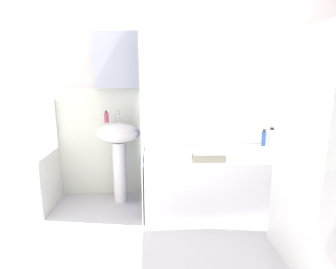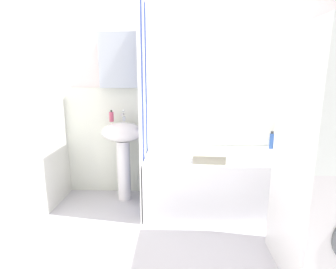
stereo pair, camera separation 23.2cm
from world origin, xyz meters
name	(u,v)px [view 1 (the left image)]	position (x,y,z in m)	size (l,w,h in m)	color
ground_plane	(225,263)	(0.00, 0.00, -0.02)	(4.80, 5.60, 0.04)	silver
wall_back_tiled	(193,93)	(-0.05, 1.26, 1.14)	(3.60, 0.18, 2.40)	silver
wall_left_tiled	(7,104)	(-1.57, 0.34, 1.12)	(0.07, 1.81, 2.40)	silver
sink	(119,145)	(-0.86, 1.03, 0.62)	(0.44, 0.34, 0.85)	white
faucet	(119,116)	(-0.86, 1.11, 0.91)	(0.03, 0.12, 0.12)	silver
soap_dispenser	(106,117)	(-0.98, 1.10, 0.90)	(0.05, 0.05, 0.12)	#C24865
bathtub	(224,180)	(0.22, 0.86, 0.28)	(1.62, 0.71, 0.56)	white
shower_curtain	(142,111)	(-0.61, 0.86, 1.00)	(0.01, 0.71, 2.00)	white
lotion_bottle	(282,137)	(0.93, 1.14, 0.66)	(0.06, 0.06, 0.22)	#CC5370
body_wash_bottle	(271,137)	(0.81, 1.13, 0.66)	(0.06, 0.06, 0.21)	white
conditioner_bottle	(264,138)	(0.73, 1.13, 0.65)	(0.04, 0.04, 0.19)	#2E549F
towel_folded	(208,156)	(0.00, 0.65, 0.60)	(0.29, 0.20, 0.08)	gray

